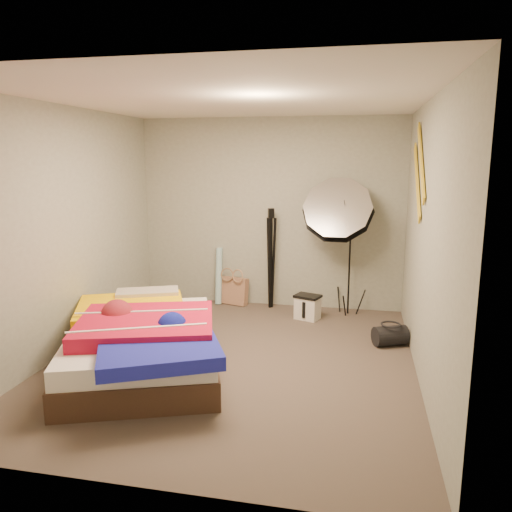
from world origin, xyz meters
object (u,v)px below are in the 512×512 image
(tote_bag, at_px, (235,291))
(wrapping_roll, at_px, (219,276))
(camera_tripod, at_px, (271,251))
(camera_case, at_px, (308,308))
(bed, at_px, (143,341))
(photo_umbrella, at_px, (338,212))
(duffel_bag, at_px, (390,336))

(tote_bag, bearing_deg, wrapping_roll, -163.50)
(tote_bag, distance_m, camera_tripod, 0.77)
(camera_case, relative_size, bed, 0.12)
(camera_tripod, bearing_deg, wrapping_roll, 176.00)
(wrapping_roll, relative_size, camera_tripod, 0.58)
(camera_case, bearing_deg, bed, -106.72)
(bed, relative_size, photo_umbrella, 1.23)
(tote_bag, distance_m, duffel_bag, 2.32)
(photo_umbrella, bearing_deg, camera_tripod, 169.49)
(bed, bearing_deg, photo_umbrella, 50.36)
(camera_case, height_order, camera_tripod, camera_tripod)
(tote_bag, height_order, camera_case, tote_bag)
(duffel_bag, height_order, bed, bed)
(bed, bearing_deg, camera_case, 53.08)
(camera_case, distance_m, photo_umbrella, 1.25)
(tote_bag, relative_size, wrapping_roll, 0.48)
(photo_umbrella, bearing_deg, tote_bag, 171.25)
(tote_bag, height_order, wrapping_roll, wrapping_roll)
(camera_case, distance_m, camera_tripod, 0.91)
(photo_umbrella, relative_size, camera_tripod, 1.38)
(wrapping_roll, xyz_separation_m, duffel_bag, (2.24, -1.15, -0.28))
(duffel_bag, bearing_deg, wrapping_roll, 129.08)
(tote_bag, bearing_deg, camera_tripod, 10.77)
(photo_umbrella, xyz_separation_m, camera_tripod, (-0.87, 0.16, -0.56))
(wrapping_roll, height_order, photo_umbrella, photo_umbrella)
(duffel_bag, relative_size, bed, 0.15)
(bed, distance_m, photo_umbrella, 2.86)
(wrapping_roll, relative_size, bed, 0.34)
(wrapping_roll, bearing_deg, duffel_bag, -27.30)
(camera_case, bearing_deg, duffel_bag, -16.27)
(duffel_bag, bearing_deg, camera_case, 119.91)
(bed, relative_size, camera_tripod, 1.71)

